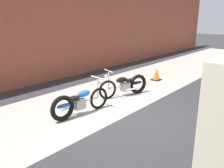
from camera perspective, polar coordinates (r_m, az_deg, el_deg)
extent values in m
plane|color=#2D2D30|center=(6.72, 3.40, -8.01)|extent=(80.00, 80.00, 0.00)
cube|color=#9E998E|center=(7.82, -6.91, -4.59)|extent=(36.00, 3.50, 0.01)
cube|color=brown|center=(10.16, -21.22, 14.07)|extent=(36.00, 0.50, 5.17)
torus|color=black|center=(7.17, -3.28, -3.55)|extent=(0.68, 0.15, 0.68)
torus|color=black|center=(6.45, -12.16, -5.90)|extent=(0.74, 0.21, 0.73)
cylinder|color=silver|center=(6.78, -7.49, -4.46)|extent=(1.23, 0.19, 0.06)
cube|color=#99999E|center=(6.75, -8.02, -4.93)|extent=(0.34, 0.25, 0.28)
ellipsoid|color=blue|center=(6.74, -7.01, -2.39)|extent=(0.46, 0.24, 0.20)
ellipsoid|color=blue|center=(6.45, -11.81, -5.30)|extent=(0.46, 0.23, 0.10)
cube|color=black|center=(6.57, -9.51, -3.55)|extent=(0.30, 0.23, 0.08)
cylinder|color=silver|center=(7.04, -3.57, -1.24)|extent=(0.05, 0.05, 0.62)
cylinder|color=silver|center=(6.95, -3.62, 1.60)|extent=(0.09, 0.58, 0.03)
sphere|color=white|center=(7.06, -2.97, 0.32)|extent=(0.11, 0.11, 0.11)
cylinder|color=silver|center=(6.77, -10.40, -5.70)|extent=(0.55, 0.12, 0.06)
torus|color=black|center=(7.99, -1.09, -1.45)|extent=(0.67, 0.30, 0.68)
torus|color=black|center=(8.67, 6.43, 0.00)|extent=(0.73, 0.36, 0.73)
cylinder|color=silver|center=(8.31, 2.83, -0.51)|extent=(1.18, 0.46, 0.06)
cube|color=#99999E|center=(8.36, 3.28, -0.70)|extent=(0.37, 0.31, 0.28)
ellipsoid|color=black|center=(8.20, 2.38, 1.02)|extent=(0.48, 0.32, 0.20)
ellipsoid|color=black|center=(8.62, 6.17, 0.34)|extent=(0.47, 0.32, 0.10)
cube|color=black|center=(8.41, 4.44, 0.94)|extent=(0.33, 0.28, 0.08)
cylinder|color=silver|center=(7.93, -0.85, 0.73)|extent=(0.06, 0.06, 0.62)
cylinder|color=silver|center=(7.84, -0.86, 3.28)|extent=(0.22, 0.56, 0.03)
sphere|color=white|center=(7.84, -1.49, 1.91)|extent=(0.11, 0.11, 0.11)
cylinder|color=silver|center=(8.40, 5.20, -1.24)|extent=(0.54, 0.24, 0.06)
cylinder|color=black|center=(4.89, 25.90, -13.45)|extent=(0.90, 0.30, 0.90)
cone|color=orange|center=(10.73, 10.91, 2.40)|extent=(0.32, 0.32, 0.55)
cube|color=black|center=(10.79, 10.84, 1.08)|extent=(0.40, 0.40, 0.04)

